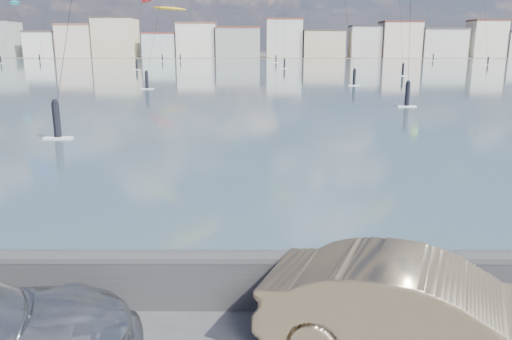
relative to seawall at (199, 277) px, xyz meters
The scene contains 7 objects.
bay_water 88.80m from the seawall, 90.00° to the left, with size 500.00×177.00×0.00m, color #476168.
far_shore_strip 197.30m from the seawall, 90.00° to the left, with size 500.00×60.00×0.00m, color #4C473D.
seawall is the anchor object (origin of this frame).
far_buildings 183.39m from the seawall, 89.59° to the left, with size 240.79×13.26×14.60m.
car_champagne 3.81m from the seawall, 24.98° to the right, with size 1.66×4.75×1.56m, color tan.
kitesurfer_4 146.51m from the seawall, 115.88° to the left, with size 4.21×14.53×16.11m.
kitesurfer_15 151.47m from the seawall, 99.64° to the left, with size 10.33×9.69×15.97m.
Camera 1 is at (1.02, -5.37, 4.55)m, focal length 35.00 mm.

